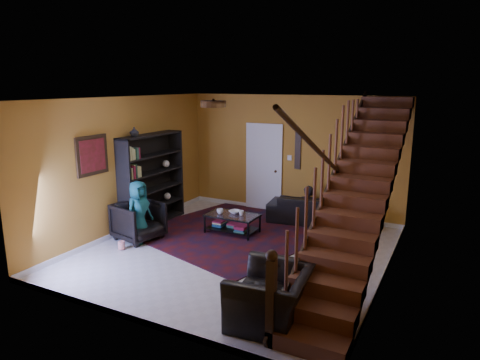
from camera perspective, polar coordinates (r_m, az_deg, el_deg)
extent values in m
plane|color=beige|center=(8.04, -0.35, -9.56)|extent=(5.50, 5.50, 0.00)
plane|color=#A76A25|center=(10.09, 6.94, 3.24)|extent=(5.20, 0.00, 5.20)
plane|color=#A76A25|center=(5.42, -14.07, -5.39)|extent=(5.20, 0.00, 5.20)
plane|color=#A76A25|center=(9.10, -15.02, 1.85)|extent=(0.00, 5.50, 5.50)
plane|color=#A76A25|center=(6.84, 19.32, -1.96)|extent=(0.00, 5.50, 5.50)
plane|color=white|center=(7.44, -0.37, 10.81)|extent=(5.50, 5.50, 0.00)
cube|color=silver|center=(10.39, 6.72, -4.13)|extent=(5.20, 0.02, 0.10)
cube|color=silver|center=(9.43, -14.50, -6.23)|extent=(0.02, 5.50, 0.10)
cube|color=#A76A25|center=(6.94, 15.39, -2.18)|extent=(0.95, 4.92, 2.83)
cube|color=black|center=(7.02, 11.80, -1.14)|extent=(0.04, 5.02, 3.02)
cylinder|color=black|center=(6.92, 12.21, 2.46)|extent=(0.07, 4.20, 2.44)
cube|color=black|center=(5.18, 4.13, -16.16)|extent=(0.10, 0.10, 1.10)
cube|color=black|center=(9.50, -11.59, 0.01)|extent=(0.35, 1.80, 2.00)
cube|color=black|center=(9.64, -11.43, -3.47)|extent=(0.35, 1.72, 0.03)
cube|color=black|center=(9.46, -11.63, 0.96)|extent=(0.35, 1.72, 0.03)
cube|color=silver|center=(10.39, 3.22, 1.49)|extent=(0.82, 0.05, 2.05)
cube|color=maroon|center=(8.39, -19.13, 3.12)|extent=(0.04, 0.74, 0.74)
cube|color=black|center=(10.00, 7.72, 4.00)|extent=(0.14, 0.03, 0.90)
cylinder|color=#3F2814|center=(6.74, -3.59, 10.08)|extent=(0.40, 0.40, 0.10)
cube|color=#410C0B|center=(9.19, -0.05, -6.57)|extent=(4.19, 4.51, 0.02)
imported|color=black|center=(9.67, 10.21, -3.92)|extent=(2.22, 1.11, 0.62)
imported|color=black|center=(8.76, -13.36, -5.35)|extent=(0.99, 0.97, 0.76)
imported|color=black|center=(5.75, 4.17, -15.23)|extent=(1.06, 1.19, 0.72)
imported|color=black|center=(9.82, 9.01, -4.36)|extent=(0.50, 0.36, 1.28)
imported|color=black|center=(9.64, 13.18, -5.13)|extent=(0.61, 0.49, 1.20)
imported|color=#175A5A|center=(8.56, -13.33, -4.13)|extent=(0.43, 0.63, 1.23)
cube|color=black|center=(8.94, -4.73, -5.90)|extent=(0.03, 0.03, 0.40)
cube|color=black|center=(8.47, 1.07, -6.92)|extent=(0.03, 0.03, 0.40)
cube|color=black|center=(9.39, -2.91, -4.94)|extent=(0.03, 0.03, 0.40)
cube|color=black|center=(8.95, 2.67, -5.84)|extent=(0.03, 0.03, 0.40)
cube|color=black|center=(8.96, -1.02, -6.45)|extent=(1.01, 0.57, 0.02)
cube|color=silver|center=(8.86, -1.03, -4.66)|extent=(1.07, 0.63, 0.02)
imported|color=#999999|center=(8.90, -2.68, -4.19)|extent=(0.15, 0.15, 0.11)
imported|color=#999999|center=(8.80, 0.17, -4.41)|extent=(0.14, 0.14, 0.10)
imported|color=#999999|center=(8.94, -0.69, -4.27)|extent=(0.29, 0.29, 0.06)
imported|color=#999999|center=(8.94, -13.92, 6.24)|extent=(0.18, 0.18, 0.19)
cylinder|color=red|center=(8.40, -15.52, -8.36)|extent=(0.16, 0.16, 0.14)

